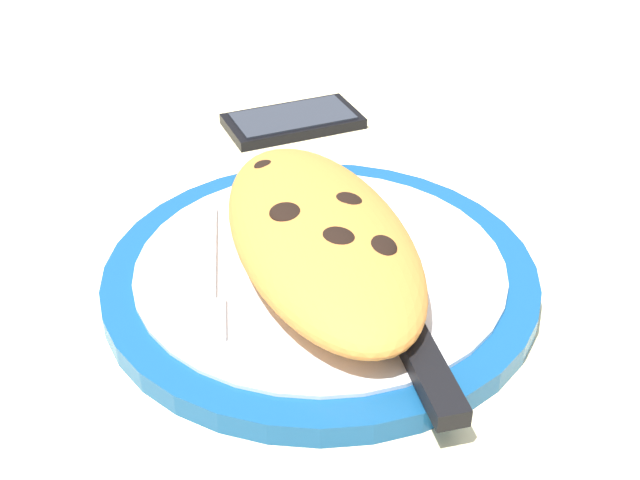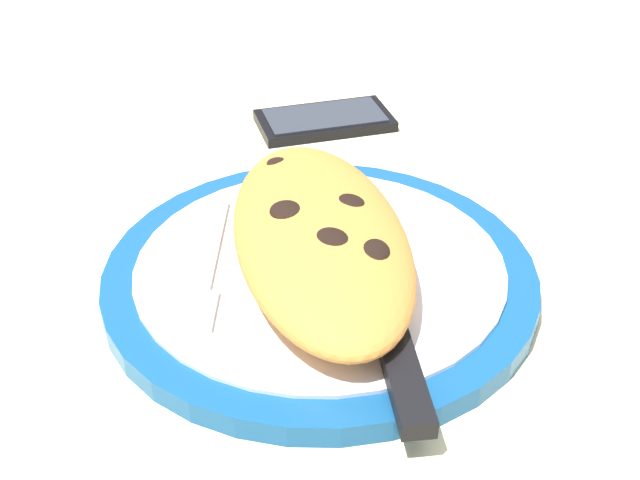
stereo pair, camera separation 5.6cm
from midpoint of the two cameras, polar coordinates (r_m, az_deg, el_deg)
ground_plane at (r=59.49cm, az=-2.72°, el=-4.41°), size 150.00×150.00×3.00cm
plate at (r=58.03cm, az=-2.78°, el=-2.54°), size 30.59×30.59×1.89cm
calzone at (r=55.79cm, az=-3.30°, el=-0.09°), size 28.00×18.75×4.63cm
fork at (r=56.39cm, az=-10.59°, el=-2.90°), size 15.64×3.12×0.40cm
knife at (r=51.00cm, az=2.87°, el=-6.40°), size 23.30×7.37×1.20cm
smartphone at (r=80.64cm, az=-3.94°, el=8.25°), size 11.26×14.50×1.16cm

